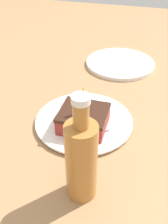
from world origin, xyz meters
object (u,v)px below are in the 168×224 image
(plate, at_px, (84,121))
(cake_slice, at_px, (84,118))
(fork, at_px, (96,109))
(bottle, at_px, (81,159))
(side_plate, at_px, (120,63))

(plate, height_order, cake_slice, cake_slice)
(fork, bearing_deg, bottle, 6.87)
(plate, xyz_separation_m, fork, (-0.05, 0.02, 0.01))
(plate, height_order, fork, fork)
(side_plate, bearing_deg, plate, -6.15)
(cake_slice, relative_size, fork, 0.78)
(bottle, height_order, side_plate, bottle)
(plate, distance_m, bottle, 0.24)
(cake_slice, relative_size, bottle, 0.52)
(cake_slice, xyz_separation_m, bottle, (0.19, 0.05, 0.06))
(plate, xyz_separation_m, bottle, (0.21, 0.05, 0.09))
(fork, relative_size, side_plate, 0.61)
(plate, height_order, side_plate, same)
(fork, xyz_separation_m, bottle, (0.27, 0.03, 0.08))
(bottle, xyz_separation_m, side_plate, (-0.58, -0.01, -0.09))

